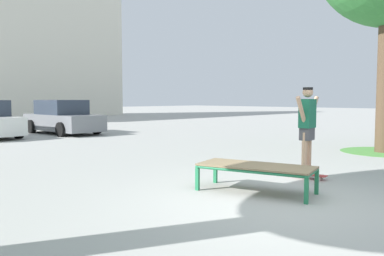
{
  "coord_description": "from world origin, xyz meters",
  "views": [
    {
      "loc": [
        -5.12,
        -3.1,
        1.57
      ],
      "look_at": [
        0.34,
        2.29,
        1.0
      ],
      "focal_mm": 37.54,
      "sensor_mm": 36.0,
      "label": 1
    }
  ],
  "objects_px": {
    "skateboard": "(306,174)",
    "car_grey": "(63,118)",
    "skate_box": "(256,168)",
    "skater": "(307,124)"
  },
  "relations": [
    {
      "from": "skate_box",
      "to": "skateboard",
      "type": "bearing_deg",
      "value": -0.59
    },
    {
      "from": "skateboard",
      "to": "car_grey",
      "type": "bearing_deg",
      "value": 83.09
    },
    {
      "from": "skate_box",
      "to": "car_grey",
      "type": "height_order",
      "value": "car_grey"
    },
    {
      "from": "skateboard",
      "to": "car_grey",
      "type": "distance_m",
      "value": 12.9
    },
    {
      "from": "skate_box",
      "to": "skater",
      "type": "xyz_separation_m",
      "value": [
        1.66,
        -0.02,
        0.66
      ]
    },
    {
      "from": "skater",
      "to": "skate_box",
      "type": "bearing_deg",
      "value": 179.47
    },
    {
      "from": "skater",
      "to": "car_grey",
      "type": "relative_size",
      "value": 0.4
    },
    {
      "from": "skate_box",
      "to": "car_grey",
      "type": "bearing_deg",
      "value": 75.91
    },
    {
      "from": "skateboard",
      "to": "skater",
      "type": "relative_size",
      "value": 0.48
    },
    {
      "from": "skate_box",
      "to": "car_grey",
      "type": "relative_size",
      "value": 0.48
    }
  ]
}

